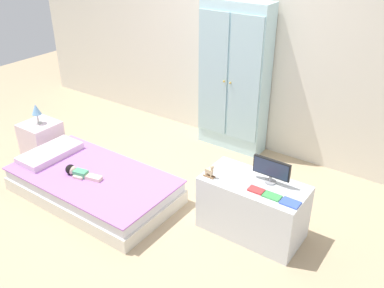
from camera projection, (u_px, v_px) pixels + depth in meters
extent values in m
cube|color=tan|center=(151.00, 198.00, 4.11)|extent=(10.00, 10.00, 0.02)
cube|color=silver|center=(237.00, 29.00, 4.60)|extent=(6.40, 0.05, 2.70)
cube|color=silver|center=(94.00, 190.00, 4.10)|extent=(1.64, 0.88, 0.14)
cube|color=silver|center=(93.00, 180.00, 4.04)|extent=(1.60, 0.84, 0.10)
cube|color=#B270C6|center=(92.00, 175.00, 4.01)|extent=(1.63, 0.87, 0.01)
cube|color=silver|center=(50.00, 153.00, 4.31)|extent=(0.32, 0.63, 0.07)
cube|color=#4CA375|center=(81.00, 173.00, 3.97)|extent=(0.14, 0.11, 0.06)
cube|color=beige|center=(95.00, 177.00, 3.94)|extent=(0.16, 0.07, 0.04)
cube|color=beige|center=(93.00, 179.00, 3.91)|extent=(0.16, 0.07, 0.04)
cube|color=beige|center=(84.00, 172.00, 4.02)|extent=(0.10, 0.05, 0.03)
cube|color=beige|center=(78.00, 178.00, 3.93)|extent=(0.10, 0.05, 0.03)
sphere|color=beige|center=(71.00, 170.00, 3.99)|extent=(0.09, 0.09, 0.09)
sphere|color=black|center=(71.00, 169.00, 4.00)|extent=(0.10, 0.10, 0.10)
cube|color=silver|center=(42.00, 139.00, 4.78)|extent=(0.38, 0.38, 0.39)
cylinder|color=#B7B2AD|center=(39.00, 123.00, 4.68)|extent=(0.08, 0.08, 0.01)
cylinder|color=#B7B2AD|center=(38.00, 118.00, 4.65)|extent=(0.02, 0.02, 0.10)
cone|color=#7AB2E0|center=(36.00, 109.00, 4.60)|extent=(0.11, 0.11, 0.12)
cube|color=silver|center=(234.00, 78.00, 4.66)|extent=(0.79, 0.25, 1.69)
cube|color=#9DC0C9|center=(213.00, 75.00, 4.65)|extent=(0.37, 0.02, 1.39)
cube|color=#9DC0C9|center=(244.00, 81.00, 4.45)|extent=(0.37, 0.02, 1.39)
sphere|color=gold|center=(224.00, 81.00, 4.57)|extent=(0.02, 0.02, 0.02)
sphere|color=gold|center=(230.00, 83.00, 4.53)|extent=(0.02, 0.02, 0.02)
cube|color=silver|center=(252.00, 207.00, 3.54)|extent=(0.87, 0.44, 0.51)
cylinder|color=#99999E|center=(270.00, 182.00, 3.43)|extent=(0.10, 0.10, 0.01)
cylinder|color=#99999E|center=(270.00, 179.00, 3.41)|extent=(0.02, 0.02, 0.05)
cube|color=black|center=(272.00, 168.00, 3.36)|extent=(0.32, 0.02, 0.15)
cube|color=#28334C|center=(271.00, 169.00, 3.35)|extent=(0.30, 0.01, 0.13)
cube|color=#8E6642|center=(210.00, 175.00, 3.51)|extent=(0.10, 0.01, 0.01)
cube|color=#8E6642|center=(208.00, 177.00, 3.49)|extent=(0.10, 0.01, 0.01)
cube|color=#D1B289|center=(209.00, 171.00, 3.48)|extent=(0.07, 0.03, 0.04)
cylinder|color=#D1B289|center=(212.00, 175.00, 3.49)|extent=(0.01, 0.01, 0.02)
cylinder|color=#D1B289|center=(211.00, 176.00, 3.47)|extent=(0.01, 0.01, 0.02)
cylinder|color=#D1B289|center=(207.00, 173.00, 3.51)|extent=(0.01, 0.01, 0.02)
cylinder|color=#D1B289|center=(206.00, 174.00, 3.50)|extent=(0.01, 0.01, 0.02)
cylinder|color=#D1B289|center=(212.00, 169.00, 3.45)|extent=(0.02, 0.02, 0.02)
sphere|color=#D1B289|center=(212.00, 167.00, 3.44)|extent=(0.04, 0.04, 0.04)
cube|color=#CC3838|center=(256.00, 190.00, 3.32)|extent=(0.13, 0.08, 0.02)
cube|color=#429E51|center=(272.00, 196.00, 3.25)|extent=(0.14, 0.09, 0.01)
cube|color=blue|center=(290.00, 203.00, 3.17)|extent=(0.14, 0.11, 0.01)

